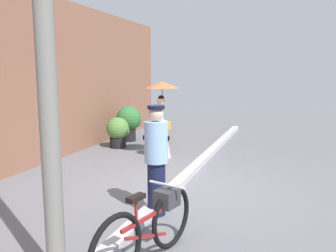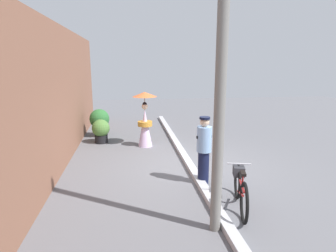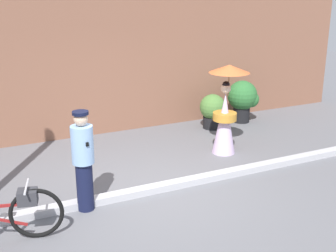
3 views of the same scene
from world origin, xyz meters
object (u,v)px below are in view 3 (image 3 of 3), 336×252
(bicycle_near_officer, at_px, (4,213))
(potted_plant_by_door, at_px, (243,98))
(person_with_parasol, at_px, (226,109))
(potted_plant_small, at_px, (213,110))
(person_officer, at_px, (83,159))

(bicycle_near_officer, bearing_deg, potted_plant_by_door, 27.77)
(person_with_parasol, bearing_deg, potted_plant_by_door, 45.98)
(person_with_parasol, height_order, potted_plant_by_door, person_with_parasol)
(person_with_parasol, bearing_deg, bicycle_near_officer, -160.80)
(bicycle_near_officer, relative_size, person_with_parasol, 0.90)
(person_with_parasol, bearing_deg, potted_plant_small, 67.08)
(bicycle_near_officer, bearing_deg, person_officer, 18.36)
(potted_plant_small, bearing_deg, person_officer, -145.66)
(potted_plant_by_door, bearing_deg, bicycle_near_officer, -152.23)
(bicycle_near_officer, relative_size, potted_plant_by_door, 1.56)
(person_officer, xyz_separation_m, potted_plant_small, (3.94, 2.69, -0.39))
(potted_plant_by_door, bearing_deg, person_officer, -150.06)
(bicycle_near_officer, relative_size, person_officer, 1.04)
(person_officer, bearing_deg, potted_plant_small, 34.34)
(bicycle_near_officer, xyz_separation_m, person_officer, (1.24, 0.41, 0.43))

